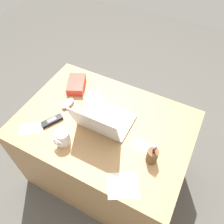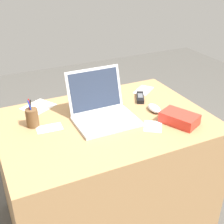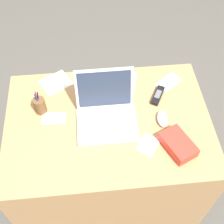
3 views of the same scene
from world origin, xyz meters
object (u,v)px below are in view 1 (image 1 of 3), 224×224
computer_mouse (68,103)px  snack_bag (76,84)px  laptop (103,121)px  cordless_phone (52,121)px  coffee_mug_white (63,138)px  pen_holder (152,156)px

computer_mouse → snack_bag: snack_bag is taller
laptop → cordless_phone: laptop is taller
cordless_phone → laptop: bearing=-158.2°
laptop → coffee_mug_white: bearing=54.7°
laptop → pen_holder: size_ratio=2.09×
coffee_mug_white → snack_bag: (0.20, -0.45, -0.02)m
laptop → coffee_mug_white: size_ratio=3.33×
coffee_mug_white → cordless_phone: size_ratio=0.68×
cordless_phone → snack_bag: (0.04, -0.35, 0.02)m
coffee_mug_white → snack_bag: size_ratio=0.51×
computer_mouse → snack_bag: bearing=-71.9°
pen_holder → snack_bag: pen_holder is taller
laptop → cordless_phone: size_ratio=2.26×
snack_bag → pen_holder: bearing=156.5°
cordless_phone → snack_bag: snack_bag is taller
computer_mouse → snack_bag: 0.19m
laptop → cordless_phone: bearing=21.8°
snack_bag → cordless_phone: bearing=95.9°
coffee_mug_white → snack_bag: 0.49m
laptop → pen_holder: 0.38m
pen_holder → cordless_phone: bearing=3.2°
pen_holder → laptop: bearing=-13.5°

